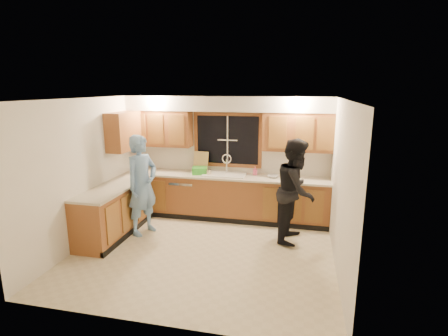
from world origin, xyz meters
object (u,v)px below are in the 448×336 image
object	(u,v)px
sink	(225,178)
soap_bottle	(255,171)
man	(142,185)
bowl	(273,176)
stove	(97,222)
dish_crate	(200,170)
knife_block	(146,164)
dishwasher	(185,196)
woman	(296,190)

from	to	relation	value
sink	soap_bottle	world-z (taller)	sink
man	sink	bearing A→B (deg)	-28.51
man	bowl	world-z (taller)	man
bowl	stove	bearing A→B (deg)	-146.88
dish_crate	bowl	world-z (taller)	dish_crate
knife_block	bowl	bearing A→B (deg)	-31.08
stove	knife_block	bearing A→B (deg)	90.39
soap_bottle	man	bearing A→B (deg)	-147.06
dishwasher	woman	xyz separation A→B (m)	(2.30, -0.77, 0.50)
bowl	knife_block	bearing A→B (deg)	176.61
stove	woman	distance (m)	3.45
sink	woman	bearing A→B (deg)	-28.28
soap_bottle	bowl	size ratio (longest dim) A/B	0.80
woman	dish_crate	world-z (taller)	woman
dishwasher	soap_bottle	world-z (taller)	soap_bottle
dishwasher	knife_block	distance (m)	1.16
woman	bowl	distance (m)	0.90
dish_crate	dishwasher	bearing A→B (deg)	-179.78
sink	stove	world-z (taller)	sink
woman	bowl	xyz separation A→B (m)	(-0.47, 0.77, 0.03)
stove	soap_bottle	distance (m)	3.16
dishwasher	woman	distance (m)	2.48
soap_bottle	bowl	bearing A→B (deg)	-22.15
dishwasher	soap_bottle	size ratio (longest dim) A/B	4.76
dishwasher	dish_crate	bearing A→B (deg)	0.22
dishwasher	stove	world-z (taller)	stove
sink	woman	world-z (taller)	woman
dish_crate	bowl	bearing A→B (deg)	0.22
stove	man	bearing A→B (deg)	55.92
dishwasher	man	bearing A→B (deg)	-112.84
stove	soap_bottle	world-z (taller)	soap_bottle
dish_crate	knife_block	bearing A→B (deg)	172.42
woman	dish_crate	size ratio (longest dim) A/B	6.03
knife_block	bowl	xyz separation A→B (m)	(2.80, -0.17, -0.08)
sink	man	size ratio (longest dim) A/B	0.47
sink	dishwasher	distance (m)	0.96
soap_bottle	stove	bearing A→B (deg)	-140.67
knife_block	dish_crate	world-z (taller)	knife_block
knife_block	soap_bottle	xyz separation A→B (m)	(2.42, -0.01, -0.03)
man	soap_bottle	size ratio (longest dim) A/B	10.74
sink	dishwasher	xyz separation A→B (m)	(-0.85, -0.01, -0.45)
woman	soap_bottle	size ratio (longest dim) A/B	10.60
bowl	soap_bottle	bearing A→B (deg)	157.85
knife_block	dish_crate	distance (m)	1.30
stove	knife_block	xyz separation A→B (m)	(-0.01, 1.98, 0.58)
stove	knife_block	size ratio (longest dim) A/B	4.04
man	soap_bottle	distance (m)	2.28
stove	bowl	bearing A→B (deg)	33.12
sink	stove	bearing A→B (deg)	-134.61
dishwasher	soap_bottle	distance (m)	1.58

